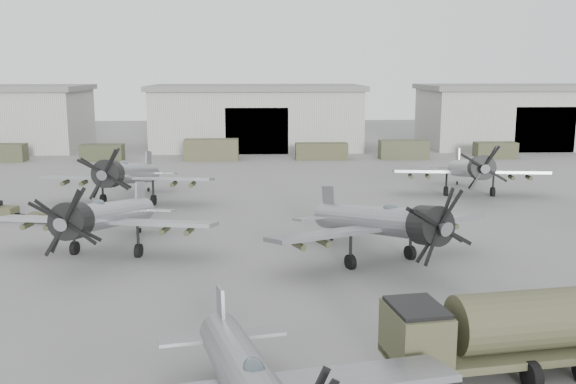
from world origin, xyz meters
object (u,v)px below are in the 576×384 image
at_px(aircraft_mid_2, 383,222).
at_px(tug_trailer, 22,214).
at_px(aircraft_far_0, 126,174).
at_px(aircraft_mid_1, 104,217).
at_px(fuel_tanker, 493,329).
at_px(aircraft_far_1, 471,169).

height_order(aircraft_mid_2, tug_trailer, aircraft_mid_2).
distance_m(aircraft_mid_2, aircraft_far_0, 24.54).
bearing_deg(aircraft_mid_2, aircraft_mid_1, 147.84).
bearing_deg(fuel_tanker, aircraft_mid_2, 87.38).
bearing_deg(aircraft_mid_1, aircraft_far_1, 42.02).
relative_size(aircraft_mid_1, tug_trailer, 1.92).
height_order(aircraft_far_0, aircraft_far_1, aircraft_far_0).
distance_m(fuel_tanker, tug_trailer, 36.12).
height_order(aircraft_mid_1, tug_trailer, aircraft_mid_1).
bearing_deg(tug_trailer, aircraft_mid_1, -34.01).
distance_m(aircraft_mid_1, aircraft_far_0, 14.68).
xyz_separation_m(aircraft_far_0, tug_trailer, (-6.66, -5.14, -2.03)).
relative_size(aircraft_mid_2, aircraft_far_0, 0.95).
bearing_deg(tug_trailer, aircraft_mid_2, -10.91).
relative_size(aircraft_mid_1, aircraft_far_1, 1.00).
xyz_separation_m(aircraft_mid_2, aircraft_far_0, (-17.70, 17.00, 0.07)).
height_order(aircraft_far_1, fuel_tanker, aircraft_far_1).
height_order(aircraft_mid_2, aircraft_far_1, aircraft_mid_2).
distance_m(aircraft_mid_1, aircraft_far_1, 32.36).
bearing_deg(aircraft_far_0, aircraft_mid_2, -36.94).
xyz_separation_m(fuel_tanker, tug_trailer, (-25.74, 25.31, -1.26)).
distance_m(aircraft_far_1, tug_trailer, 36.61).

